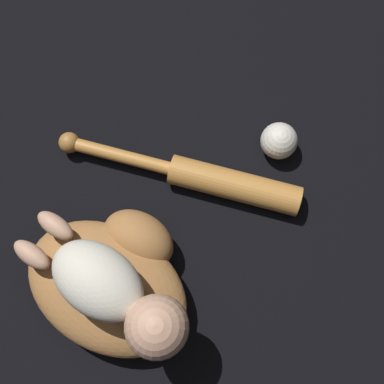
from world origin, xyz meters
TOP-DOWN VIEW (x-y plane):
  - ground_plane at (0.00, 0.00)m, footprint 6.00×6.00m
  - baseball_glove at (0.03, -0.01)m, footprint 0.38×0.34m
  - baby_figure at (0.07, -0.02)m, footprint 0.36×0.18m
  - baseball_bat at (-0.02, 0.26)m, footprint 0.44×0.34m
  - baseball at (0.01, 0.42)m, footprint 0.08×0.08m

SIDE VIEW (x-z plane):
  - ground_plane at x=0.00m, z-range 0.00..0.00m
  - baseball_bat at x=-0.02m, z-range 0.00..0.06m
  - baseball at x=0.01m, z-range 0.00..0.08m
  - baseball_glove at x=0.03m, z-range 0.00..0.11m
  - baby_figure at x=0.07m, z-range 0.10..0.21m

